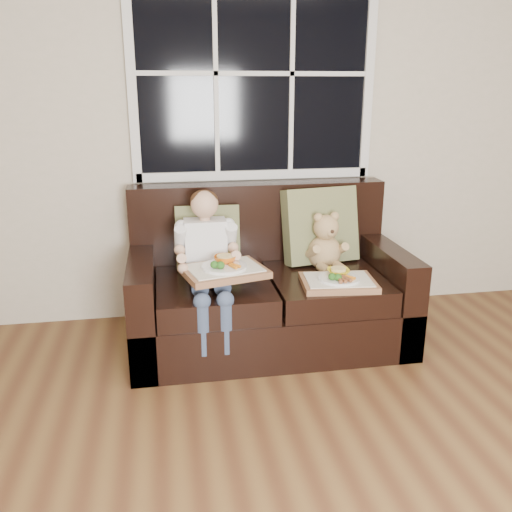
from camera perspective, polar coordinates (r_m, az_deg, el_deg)
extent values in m
cube|color=beige|center=(3.76, 2.41, 14.05)|extent=(4.50, 0.02, 2.70)
cube|color=black|center=(3.70, -0.23, 18.66)|extent=(1.50, 0.02, 1.25)
cube|color=silver|center=(3.73, -0.18, 8.56)|extent=(1.58, 0.04, 0.06)
cube|color=silver|center=(3.64, -13.04, 18.26)|extent=(0.06, 0.04, 1.37)
cube|color=silver|center=(3.90, 11.80, 18.26)|extent=(0.06, 0.04, 1.37)
cube|color=silver|center=(3.69, -0.19, 18.66)|extent=(1.50, 0.03, 0.03)
cube|color=black|center=(3.48, 1.30, -6.66)|extent=(1.70, 0.90, 0.30)
cube|color=black|center=(3.37, -11.78, -5.13)|extent=(0.15, 0.90, 0.60)
cube|color=black|center=(3.65, 13.37, -3.47)|extent=(0.15, 0.90, 0.60)
cube|color=black|center=(3.67, 0.20, 2.60)|extent=(1.70, 0.18, 0.66)
cube|color=black|center=(3.28, -4.43, -4.05)|extent=(0.68, 0.72, 0.15)
cube|color=black|center=(3.41, 7.38, -3.28)|extent=(0.68, 0.72, 0.15)
cube|color=olive|center=(3.47, -5.10, 2.00)|extent=(0.41, 0.20, 0.42)
cube|color=olive|center=(3.60, 6.78, 3.22)|extent=(0.52, 0.30, 0.51)
cube|color=silver|center=(3.31, -5.33, 0.90)|extent=(0.25, 0.15, 0.35)
sphere|color=tan|center=(3.24, -5.44, 5.45)|extent=(0.16, 0.16, 0.16)
ellipsoid|color=#3A2312|center=(3.24, -5.48, 5.92)|extent=(0.16, 0.16, 0.12)
cylinder|color=#35425C|center=(3.17, -6.09, -2.57)|extent=(0.10, 0.31, 0.10)
cylinder|color=#35425C|center=(3.18, -3.83, -2.44)|extent=(0.10, 0.31, 0.10)
cylinder|color=#35425C|center=(2.99, -5.60, -7.69)|extent=(0.09, 0.09, 0.29)
cylinder|color=#35425C|center=(3.00, -3.20, -7.54)|extent=(0.09, 0.09, 0.29)
cylinder|color=tan|center=(3.18, -7.85, 0.84)|extent=(0.07, 0.31, 0.24)
cylinder|color=tan|center=(3.20, -2.50, 1.12)|extent=(0.07, 0.31, 0.24)
ellipsoid|color=tan|center=(3.52, 7.21, 0.37)|extent=(0.24, 0.21, 0.23)
sphere|color=tan|center=(3.46, 7.39, 3.00)|extent=(0.18, 0.18, 0.16)
sphere|color=tan|center=(3.43, 6.50, 4.07)|extent=(0.06, 0.06, 0.06)
sphere|color=tan|center=(3.46, 8.31, 4.13)|extent=(0.06, 0.06, 0.06)
sphere|color=tan|center=(3.40, 7.68, 2.49)|extent=(0.06, 0.06, 0.06)
sphere|color=black|center=(3.38, 7.82, 2.55)|extent=(0.02, 0.02, 0.02)
cylinder|color=tan|center=(3.41, 6.93, -1.39)|extent=(0.08, 0.13, 0.06)
cylinder|color=tan|center=(3.44, 8.58, -1.28)|extent=(0.08, 0.13, 0.06)
cube|color=#8C5F3F|center=(3.09, -3.37, -1.64)|extent=(0.52, 0.44, 0.04)
cube|color=beige|center=(3.08, -3.38, -1.26)|extent=(0.46, 0.38, 0.01)
cylinder|color=silver|center=(3.07, -3.36, -1.12)|extent=(0.26, 0.26, 0.02)
imported|color=orange|center=(3.11, -3.28, -0.34)|extent=(0.15, 0.15, 0.04)
cylinder|color=#E0BD7A|center=(3.10, -3.28, -0.27)|extent=(0.10, 0.10, 0.02)
ellipsoid|color=#2F6C22|center=(3.01, -4.40, -0.90)|extent=(0.05, 0.05, 0.04)
ellipsoid|color=#2F6C22|center=(3.00, -3.75, -0.97)|extent=(0.05, 0.05, 0.04)
cylinder|color=orange|center=(3.02, -2.35, -1.06)|extent=(0.05, 0.07, 0.02)
cube|color=#8C5F3F|center=(3.22, 8.64, -2.80)|extent=(0.46, 0.37, 0.04)
cube|color=beige|center=(3.22, 8.66, -2.45)|extent=(0.40, 0.31, 0.01)
cylinder|color=silver|center=(3.20, 8.73, -2.33)|extent=(0.24, 0.24, 0.02)
imported|color=yellow|center=(3.24, 8.66, -1.66)|extent=(0.14, 0.14, 0.03)
cylinder|color=#E0BD7A|center=(3.24, 8.67, -1.55)|extent=(0.09, 0.09, 0.02)
ellipsoid|color=#2F6C22|center=(3.14, 8.01, -2.17)|extent=(0.04, 0.04, 0.04)
ellipsoid|color=#2F6C22|center=(3.14, 8.63, -2.22)|extent=(0.04, 0.04, 0.04)
cylinder|color=orange|center=(3.17, 9.78, -2.29)|extent=(0.05, 0.07, 0.02)
cylinder|color=brown|center=(3.14, 9.12, -2.41)|extent=(0.03, 0.09, 0.02)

